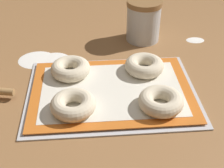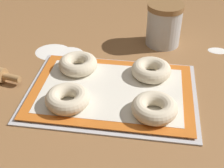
% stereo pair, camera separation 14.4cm
% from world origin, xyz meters
% --- Properties ---
extents(ground_plane, '(2.80, 2.80, 0.00)m').
position_xyz_m(ground_plane, '(0.00, 0.00, 0.00)').
color(ground_plane, olive).
extents(baking_tray, '(0.44, 0.31, 0.01)m').
position_xyz_m(baking_tray, '(0.00, 0.01, 0.00)').
color(baking_tray, silver).
rests_on(baking_tray, ground_plane).
extents(baking_mat, '(0.42, 0.29, 0.00)m').
position_xyz_m(baking_mat, '(0.00, 0.01, 0.01)').
color(baking_mat, orange).
rests_on(baking_mat, baking_tray).
extents(bagel_front_left, '(0.11, 0.11, 0.04)m').
position_xyz_m(bagel_front_left, '(-0.10, -0.06, 0.03)').
color(bagel_front_left, beige).
rests_on(bagel_front_left, baking_mat).
extents(bagel_front_right, '(0.11, 0.11, 0.04)m').
position_xyz_m(bagel_front_right, '(0.11, -0.06, 0.03)').
color(bagel_front_right, beige).
rests_on(bagel_front_right, baking_mat).
extents(bagel_back_left, '(0.11, 0.11, 0.04)m').
position_xyz_m(bagel_back_left, '(-0.11, 0.09, 0.03)').
color(bagel_back_left, beige).
rests_on(bagel_back_left, baking_mat).
extents(bagel_back_right, '(0.11, 0.11, 0.04)m').
position_xyz_m(bagel_back_right, '(0.10, 0.09, 0.03)').
color(bagel_back_right, beige).
rests_on(bagel_back_right, baking_mat).
extents(flour_canister, '(0.11, 0.11, 0.14)m').
position_xyz_m(flour_canister, '(0.13, 0.30, 0.07)').
color(flour_canister, silver).
rests_on(flour_canister, ground_plane).
extents(flour_patch_near, '(0.11, 0.10, 0.00)m').
position_xyz_m(flour_patch_near, '(-0.21, 0.19, 0.00)').
color(flour_patch_near, white).
rests_on(flour_patch_near, ground_plane).
extents(flour_patch_far, '(0.10, 0.10, 0.00)m').
position_xyz_m(flour_patch_far, '(-0.16, 0.18, 0.00)').
color(flour_patch_far, white).
rests_on(flour_patch_far, ground_plane).
extents(flour_patch_side, '(0.06, 0.04, 0.00)m').
position_xyz_m(flour_patch_side, '(0.30, 0.28, 0.00)').
color(flour_patch_side, white).
rests_on(flour_patch_side, ground_plane).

